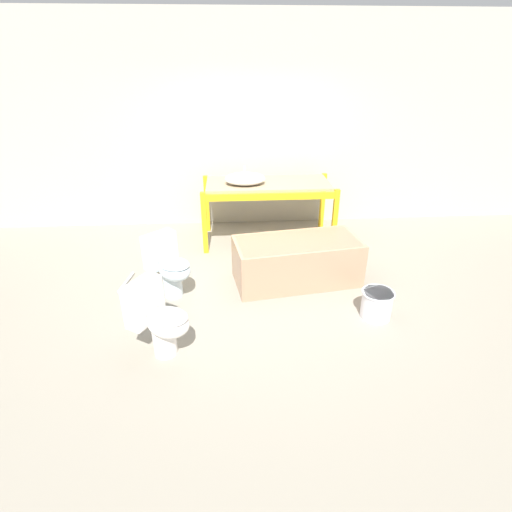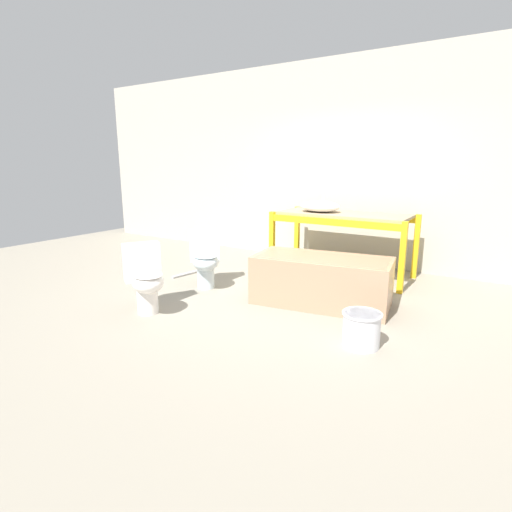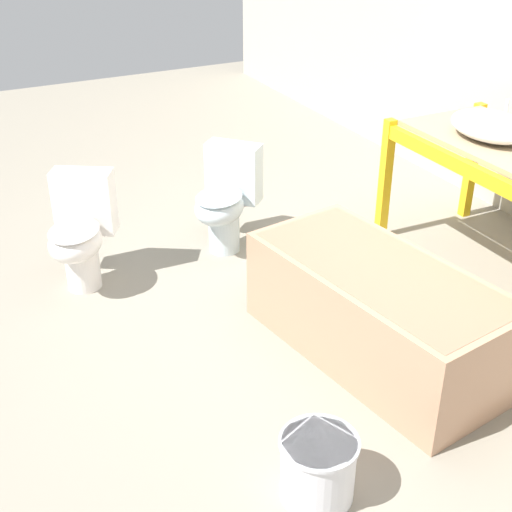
{
  "view_description": "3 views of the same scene",
  "coord_description": "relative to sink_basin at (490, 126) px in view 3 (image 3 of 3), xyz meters",
  "views": [
    {
      "loc": [
        -0.32,
        -4.42,
        2.61
      ],
      "look_at": [
        -0.06,
        -0.56,
        0.64
      ],
      "focal_mm": 28.0,
      "sensor_mm": 36.0,
      "label": 1
    },
    {
      "loc": [
        2.24,
        -4.17,
        1.6
      ],
      "look_at": [
        -0.02,
        -0.63,
        0.63
      ],
      "focal_mm": 28.0,
      "sensor_mm": 36.0,
      "label": 2
    },
    {
      "loc": [
        3.16,
        -2.15,
        2.49
      ],
      "look_at": [
        0.01,
        -0.55,
        0.53
      ],
      "focal_mm": 50.0,
      "sensor_mm": 36.0,
      "label": 3
    }
  ],
  "objects": [
    {
      "name": "toilet_near",
      "position": [
        -0.93,
        -2.5,
        -0.6
      ],
      "size": [
        0.67,
        0.6,
        0.74
      ],
      "rotation": [
        0.0,
        0.0,
        1.03
      ],
      "color": "white",
      "rests_on": "ground_plane"
    },
    {
      "name": "loose_pipe",
      "position": [
        -1.57,
        -1.16,
        -0.98
      ],
      "size": [
        0.12,
        0.48,
        0.04
      ],
      "color": "#B7B7BC",
      "rests_on": "ground_plane"
    },
    {
      "name": "ground_plane",
      "position": [
        0.09,
        -1.2,
        -1.0
      ],
      "size": [
        12.0,
        12.0,
        0.0
      ],
      "primitive_type": "plane",
      "color": "gray"
    },
    {
      "name": "sink_basin",
      "position": [
        0.0,
        0.0,
        0.0
      ],
      "size": [
        0.58,
        0.42,
        0.24
      ],
      "color": "white",
      "rests_on": "shelving_rack"
    },
    {
      "name": "bucket_white",
      "position": [
        1.34,
        -2.07,
        -0.83
      ],
      "size": [
        0.35,
        0.35,
        0.31
      ],
      "color": "silver",
      "rests_on": "ground_plane"
    },
    {
      "name": "toilet_far",
      "position": [
        -0.96,
        -1.45,
        -0.6
      ],
      "size": [
        0.65,
        0.66,
        0.74
      ],
      "rotation": [
        0.0,
        0.0,
        0.74
      ],
      "color": "silver",
      "rests_on": "ground_plane"
    },
    {
      "name": "bathtub_main",
      "position": [
        0.59,
        -1.23,
        -0.67
      ],
      "size": [
        1.63,
        0.93,
        0.56
      ],
      "rotation": [
        0.0,
        0.0,
        0.15
      ],
      "color": "tan",
      "rests_on": "ground_plane"
    }
  ]
}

